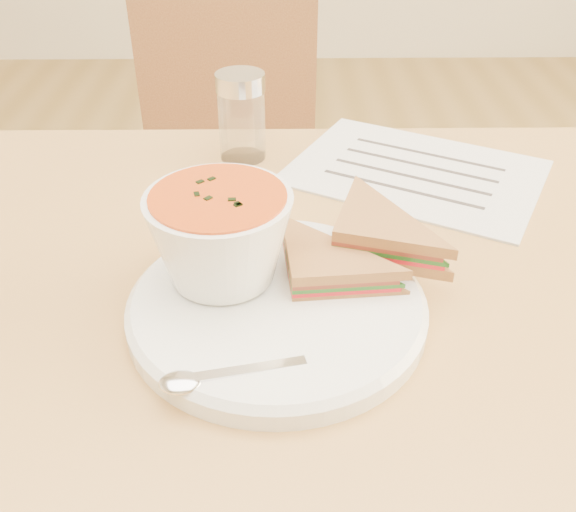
{
  "coord_description": "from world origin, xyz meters",
  "views": [
    {
      "loc": [
        0.0,
        -0.5,
        1.12
      ],
      "look_at": [
        0.01,
        -0.04,
        0.8
      ],
      "focal_mm": 40.0,
      "sensor_mm": 36.0,
      "label": 1
    }
  ],
  "objects_px": {
    "chair_far": "(233,224)",
    "condiment_shaker": "(242,117)",
    "dining_table": "(283,508)",
    "plate": "(277,308)",
    "soup_bowl": "(221,241)"
  },
  "relations": [
    {
      "from": "chair_far",
      "to": "condiment_shaker",
      "type": "height_order",
      "value": "condiment_shaker"
    },
    {
      "from": "chair_far",
      "to": "plate",
      "type": "height_order",
      "value": "chair_far"
    },
    {
      "from": "chair_far",
      "to": "soup_bowl",
      "type": "xyz_separation_m",
      "value": [
        0.05,
        -0.66,
        0.4
      ]
    },
    {
      "from": "plate",
      "to": "condiment_shaker",
      "type": "height_order",
      "value": "condiment_shaker"
    },
    {
      "from": "plate",
      "to": "soup_bowl",
      "type": "height_order",
      "value": "soup_bowl"
    },
    {
      "from": "dining_table",
      "to": "plate",
      "type": "bearing_deg",
      "value": -93.81
    },
    {
      "from": "dining_table",
      "to": "soup_bowl",
      "type": "distance_m",
      "value": 0.44
    },
    {
      "from": "dining_table",
      "to": "soup_bowl",
      "type": "relative_size",
      "value": 7.79
    },
    {
      "from": "dining_table",
      "to": "chair_far",
      "type": "bearing_deg",
      "value": 98.89
    },
    {
      "from": "chair_far",
      "to": "plate",
      "type": "xyz_separation_m",
      "value": [
        0.1,
        -0.69,
        0.35
      ]
    },
    {
      "from": "chair_far",
      "to": "soup_bowl",
      "type": "distance_m",
      "value": 0.77
    },
    {
      "from": "dining_table",
      "to": "condiment_shaker",
      "type": "xyz_separation_m",
      "value": [
        -0.05,
        0.26,
        0.43
      ]
    },
    {
      "from": "plate",
      "to": "soup_bowl",
      "type": "xyz_separation_m",
      "value": [
        -0.05,
        0.03,
        0.05
      ]
    },
    {
      "from": "chair_far",
      "to": "plate",
      "type": "bearing_deg",
      "value": 94.89
    },
    {
      "from": "dining_table",
      "to": "condiment_shaker",
      "type": "distance_m",
      "value": 0.51
    }
  ]
}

